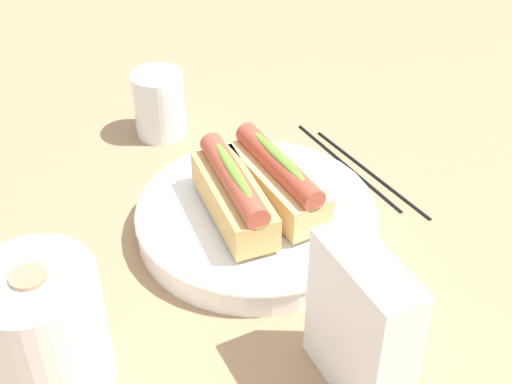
{
  "coord_description": "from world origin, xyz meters",
  "views": [
    {
      "loc": [
        -0.45,
        0.4,
        0.54
      ],
      "look_at": [
        0.03,
        0.0,
        0.06
      ],
      "focal_mm": 50.22,
      "sensor_mm": 36.0,
      "label": 1
    }
  ],
  "objects_px": {
    "serving_bowl": "(256,217)",
    "hotdog_back": "(234,193)",
    "water_glass": "(159,108)",
    "paper_towel_roll": "(43,332)",
    "chopstick_near": "(347,165)",
    "hotdog_front": "(278,179)",
    "chopstick_far": "(370,172)",
    "napkin_box": "(361,326)"
  },
  "relations": [
    {
      "from": "serving_bowl",
      "to": "hotdog_back",
      "type": "bearing_deg",
      "value": 77.36
    },
    {
      "from": "water_glass",
      "to": "paper_towel_roll",
      "type": "bearing_deg",
      "value": 132.34
    },
    {
      "from": "hotdog_back",
      "to": "chopstick_near",
      "type": "relative_size",
      "value": 0.72
    },
    {
      "from": "chopstick_near",
      "to": "hotdog_front",
      "type": "bearing_deg",
      "value": 110.08
    },
    {
      "from": "hotdog_back",
      "to": "chopstick_far",
      "type": "height_order",
      "value": "hotdog_back"
    },
    {
      "from": "serving_bowl",
      "to": "hotdog_front",
      "type": "bearing_deg",
      "value": -102.64
    },
    {
      "from": "serving_bowl",
      "to": "paper_towel_roll",
      "type": "relative_size",
      "value": 2.04
    },
    {
      "from": "hotdog_front",
      "to": "napkin_box",
      "type": "bearing_deg",
      "value": 155.95
    },
    {
      "from": "paper_towel_roll",
      "to": "chopstick_near",
      "type": "height_order",
      "value": "paper_towel_roll"
    },
    {
      "from": "napkin_box",
      "to": "hotdog_front",
      "type": "bearing_deg",
      "value": -10.56
    },
    {
      "from": "paper_towel_roll",
      "to": "napkin_box",
      "type": "bearing_deg",
      "value": -130.55
    },
    {
      "from": "serving_bowl",
      "to": "chopstick_far",
      "type": "distance_m",
      "value": 0.18
    },
    {
      "from": "chopstick_near",
      "to": "chopstick_far",
      "type": "relative_size",
      "value": 1.0
    },
    {
      "from": "serving_bowl",
      "to": "chopstick_far",
      "type": "xyz_separation_m",
      "value": [
        -0.01,
        -0.18,
        -0.02
      ]
    },
    {
      "from": "hotdog_front",
      "to": "chopstick_far",
      "type": "bearing_deg",
      "value": -91.47
    },
    {
      "from": "hotdog_front",
      "to": "water_glass",
      "type": "height_order",
      "value": "hotdog_front"
    },
    {
      "from": "serving_bowl",
      "to": "chopstick_near",
      "type": "height_order",
      "value": "serving_bowl"
    },
    {
      "from": "hotdog_back",
      "to": "chopstick_near",
      "type": "height_order",
      "value": "hotdog_back"
    },
    {
      "from": "hotdog_back",
      "to": "water_glass",
      "type": "relative_size",
      "value": 1.76
    },
    {
      "from": "hotdog_front",
      "to": "water_glass",
      "type": "bearing_deg",
      "value": -1.66
    },
    {
      "from": "serving_bowl",
      "to": "napkin_box",
      "type": "distance_m",
      "value": 0.24
    },
    {
      "from": "paper_towel_roll",
      "to": "chopstick_near",
      "type": "bearing_deg",
      "value": -82.17
    },
    {
      "from": "hotdog_front",
      "to": "hotdog_back",
      "type": "distance_m",
      "value": 0.06
    },
    {
      "from": "serving_bowl",
      "to": "paper_towel_roll",
      "type": "bearing_deg",
      "value": 98.53
    },
    {
      "from": "hotdog_back",
      "to": "chopstick_near",
      "type": "xyz_separation_m",
      "value": [
        0.01,
        -0.2,
        -0.06
      ]
    },
    {
      "from": "serving_bowl",
      "to": "chopstick_near",
      "type": "distance_m",
      "value": 0.17
    },
    {
      "from": "hotdog_back",
      "to": "water_glass",
      "type": "bearing_deg",
      "value": -14.5
    },
    {
      "from": "water_glass",
      "to": "chopstick_near",
      "type": "height_order",
      "value": "water_glass"
    },
    {
      "from": "water_glass",
      "to": "hotdog_front",
      "type": "bearing_deg",
      "value": 178.34
    },
    {
      "from": "paper_towel_roll",
      "to": "chopstick_far",
      "type": "distance_m",
      "value": 0.46
    },
    {
      "from": "hotdog_back",
      "to": "chopstick_near",
      "type": "distance_m",
      "value": 0.21
    },
    {
      "from": "paper_towel_roll",
      "to": "napkin_box",
      "type": "relative_size",
      "value": 0.89
    },
    {
      "from": "chopstick_far",
      "to": "chopstick_near",
      "type": "bearing_deg",
      "value": 29.69
    },
    {
      "from": "serving_bowl",
      "to": "chopstick_far",
      "type": "relative_size",
      "value": 1.25
    },
    {
      "from": "hotdog_front",
      "to": "paper_towel_roll",
      "type": "distance_m",
      "value": 0.31
    },
    {
      "from": "paper_towel_roll",
      "to": "serving_bowl",
      "type": "bearing_deg",
      "value": -81.47
    },
    {
      "from": "hotdog_back",
      "to": "paper_towel_roll",
      "type": "relative_size",
      "value": 1.18
    },
    {
      "from": "napkin_box",
      "to": "chopstick_near",
      "type": "relative_size",
      "value": 0.68
    },
    {
      "from": "hotdog_front",
      "to": "chopstick_far",
      "type": "relative_size",
      "value": 0.71
    },
    {
      "from": "napkin_box",
      "to": "chopstick_near",
      "type": "xyz_separation_m",
      "value": [
        0.24,
        -0.24,
        -0.07
      ]
    },
    {
      "from": "serving_bowl",
      "to": "napkin_box",
      "type": "relative_size",
      "value": 1.83
    },
    {
      "from": "serving_bowl",
      "to": "napkin_box",
      "type": "height_order",
      "value": "napkin_box"
    }
  ]
}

